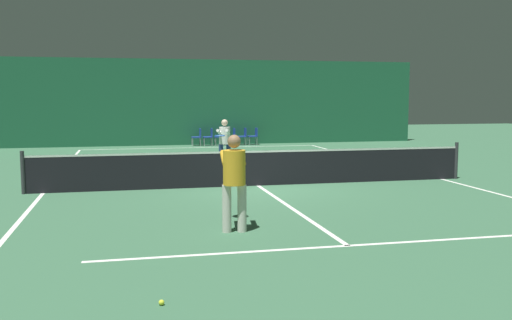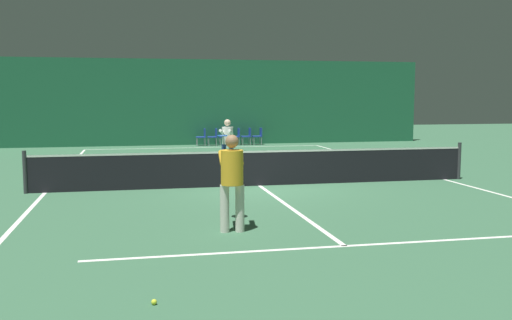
{
  "view_description": "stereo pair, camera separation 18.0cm",
  "coord_description": "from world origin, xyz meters",
  "px_view_note": "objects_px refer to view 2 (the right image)",
  "views": [
    {
      "loc": [
        -3.44,
        -14.82,
        2.39
      ],
      "look_at": [
        -0.64,
        -2.56,
        0.99
      ],
      "focal_mm": 40.0,
      "sensor_mm": 36.0,
      "label": 1
    },
    {
      "loc": [
        -3.27,
        -14.86,
        2.39
      ],
      "look_at": [
        -0.64,
        -2.56,
        0.99
      ],
      "focal_mm": 40.0,
      "sensor_mm": 36.0,
      "label": 2
    }
  ],
  "objects_px": {
    "player_far": "(227,140)",
    "courtside_chair_5": "(258,135)",
    "tennis_ball": "(154,302)",
    "tennis_net": "(259,167)",
    "courtside_chair_1": "(214,136)",
    "courtside_chair_0": "(202,136)",
    "courtside_chair_3": "(236,135)",
    "player_near": "(232,175)",
    "courtside_chair_4": "(247,135)",
    "courtside_chair_2": "(225,135)"
  },
  "relations": [
    {
      "from": "player_far",
      "to": "courtside_chair_5",
      "type": "relative_size",
      "value": 1.94
    },
    {
      "from": "tennis_ball",
      "to": "courtside_chair_5",
      "type": "bearing_deg",
      "value": 74.58
    },
    {
      "from": "tennis_net",
      "to": "courtside_chair_1",
      "type": "bearing_deg",
      "value": 87.6
    },
    {
      "from": "player_far",
      "to": "courtside_chair_0",
      "type": "xyz_separation_m",
      "value": [
        0.2,
        8.92,
        -0.47
      ]
    },
    {
      "from": "courtside_chair_3",
      "to": "tennis_ball",
      "type": "height_order",
      "value": "courtside_chair_3"
    },
    {
      "from": "courtside_chair_3",
      "to": "courtside_chair_5",
      "type": "bearing_deg",
      "value": 90.0
    },
    {
      "from": "courtside_chair_1",
      "to": "courtside_chair_3",
      "type": "height_order",
      "value": "same"
    },
    {
      "from": "courtside_chair_0",
      "to": "courtside_chair_1",
      "type": "height_order",
      "value": "same"
    },
    {
      "from": "player_near",
      "to": "courtside_chair_4",
      "type": "xyz_separation_m",
      "value": [
        3.84,
        18.02,
        -0.52
      ]
    },
    {
      "from": "courtside_chair_4",
      "to": "tennis_ball",
      "type": "xyz_separation_m",
      "value": [
        -5.34,
        -21.4,
        -0.45
      ]
    },
    {
      "from": "courtside_chair_1",
      "to": "courtside_chair_5",
      "type": "height_order",
      "value": "same"
    },
    {
      "from": "courtside_chair_1",
      "to": "tennis_net",
      "type": "bearing_deg",
      "value": -2.4
    },
    {
      "from": "tennis_net",
      "to": "tennis_ball",
      "type": "height_order",
      "value": "tennis_net"
    },
    {
      "from": "courtside_chair_0",
      "to": "courtside_chair_5",
      "type": "xyz_separation_m",
      "value": [
        2.83,
        0.0,
        0.0
      ]
    },
    {
      "from": "courtside_chair_4",
      "to": "tennis_ball",
      "type": "distance_m",
      "value": 22.06
    },
    {
      "from": "player_near",
      "to": "tennis_ball",
      "type": "distance_m",
      "value": 3.82
    },
    {
      "from": "courtside_chair_2",
      "to": "courtside_chair_5",
      "type": "relative_size",
      "value": 1.0
    },
    {
      "from": "courtside_chair_3",
      "to": "courtside_chair_4",
      "type": "height_order",
      "value": "same"
    },
    {
      "from": "courtside_chair_5",
      "to": "tennis_ball",
      "type": "distance_m",
      "value": 22.2
    },
    {
      "from": "player_near",
      "to": "courtside_chair_3",
      "type": "relative_size",
      "value": 2.06
    },
    {
      "from": "courtside_chair_1",
      "to": "courtside_chair_3",
      "type": "xyz_separation_m",
      "value": [
        1.13,
        0.0,
        0.0
      ]
    },
    {
      "from": "courtside_chair_5",
      "to": "courtside_chair_3",
      "type": "bearing_deg",
      "value": -90.0
    },
    {
      "from": "tennis_net",
      "to": "player_far",
      "type": "bearing_deg",
      "value": 93.04
    },
    {
      "from": "courtside_chair_4",
      "to": "courtside_chair_0",
      "type": "bearing_deg",
      "value": -90.0
    },
    {
      "from": "courtside_chair_2",
      "to": "courtside_chair_5",
      "type": "height_order",
      "value": "same"
    },
    {
      "from": "courtside_chair_2",
      "to": "tennis_net",
      "type": "bearing_deg",
      "value": -4.88
    },
    {
      "from": "tennis_net",
      "to": "player_near",
      "type": "xyz_separation_m",
      "value": [
        -1.6,
        -5.02,
        0.5
      ]
    },
    {
      "from": "courtside_chair_4",
      "to": "courtside_chair_3",
      "type": "bearing_deg",
      "value": -90.0
    },
    {
      "from": "tennis_net",
      "to": "courtside_chair_2",
      "type": "bearing_deg",
      "value": 85.12
    },
    {
      "from": "courtside_chair_2",
      "to": "courtside_chair_4",
      "type": "height_order",
      "value": "same"
    },
    {
      "from": "player_far",
      "to": "tennis_ball",
      "type": "height_order",
      "value": "player_far"
    },
    {
      "from": "tennis_net",
      "to": "courtside_chair_5",
      "type": "distance_m",
      "value": 13.3
    },
    {
      "from": "courtside_chair_5",
      "to": "courtside_chair_2",
      "type": "bearing_deg",
      "value": -90.0
    },
    {
      "from": "tennis_ball",
      "to": "courtside_chair_2",
      "type": "bearing_deg",
      "value": 78.88
    },
    {
      "from": "courtside_chair_4",
      "to": "tennis_ball",
      "type": "bearing_deg",
      "value": -14.0
    },
    {
      "from": "courtside_chair_3",
      "to": "courtside_chair_1",
      "type": "bearing_deg",
      "value": -90.0
    },
    {
      "from": "player_far",
      "to": "courtside_chair_3",
      "type": "distance_m",
      "value": 9.13
    },
    {
      "from": "courtside_chair_2",
      "to": "tennis_ball",
      "type": "distance_m",
      "value": 21.81
    },
    {
      "from": "tennis_net",
      "to": "player_far",
      "type": "distance_m",
      "value": 4.11
    },
    {
      "from": "player_far",
      "to": "courtside_chair_4",
      "type": "relative_size",
      "value": 1.94
    },
    {
      "from": "tennis_net",
      "to": "courtside_chair_3",
      "type": "distance_m",
      "value": 13.11
    },
    {
      "from": "courtside_chair_0",
      "to": "courtside_chair_4",
      "type": "distance_m",
      "value": 2.26
    },
    {
      "from": "player_far",
      "to": "courtside_chair_3",
      "type": "height_order",
      "value": "player_far"
    },
    {
      "from": "player_near",
      "to": "player_far",
      "type": "bearing_deg",
      "value": -3.75
    },
    {
      "from": "player_near",
      "to": "courtside_chair_3",
      "type": "xyz_separation_m",
      "value": [
        3.28,
        18.02,
        -0.52
      ]
    },
    {
      "from": "courtside_chair_1",
      "to": "player_near",
      "type": "bearing_deg",
      "value": -6.8
    },
    {
      "from": "player_near",
      "to": "tennis_ball",
      "type": "relative_size",
      "value": 26.25
    },
    {
      "from": "courtside_chair_0",
      "to": "courtside_chair_1",
      "type": "relative_size",
      "value": 1.0
    },
    {
      "from": "courtside_chair_5",
      "to": "tennis_ball",
      "type": "bearing_deg",
      "value": -15.42
    },
    {
      "from": "courtside_chair_1",
      "to": "courtside_chair_0",
      "type": "bearing_deg",
      "value": -90.0
    }
  ]
}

